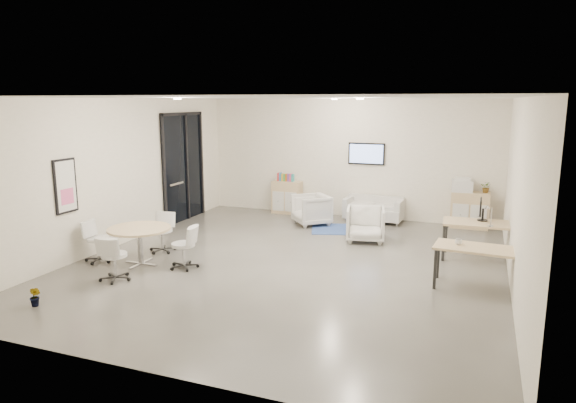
% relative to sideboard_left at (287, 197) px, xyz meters
% --- Properties ---
extents(room_shell, '(9.60, 10.60, 4.80)m').
position_rel_sideboard_left_xyz_m(room_shell, '(1.70, -4.26, 1.14)').
color(room_shell, '#4D4C47').
rests_on(room_shell, ground).
extents(glass_door, '(0.09, 1.90, 2.85)m').
position_rel_sideboard_left_xyz_m(glass_door, '(-2.25, -1.76, 1.05)').
color(glass_door, black).
rests_on(glass_door, room_shell).
extents(artwork, '(0.05, 0.54, 1.04)m').
position_rel_sideboard_left_xyz_m(artwork, '(-2.27, -5.86, 1.09)').
color(artwork, black).
rests_on(artwork, room_shell).
extents(wall_tv, '(0.98, 0.06, 0.58)m').
position_rel_sideboard_left_xyz_m(wall_tv, '(2.20, 0.20, 1.29)').
color(wall_tv, black).
rests_on(wall_tv, room_shell).
extents(ceiling_spots, '(3.14, 4.14, 0.03)m').
position_rel_sideboard_left_xyz_m(ceiling_spots, '(1.50, -3.43, 2.72)').
color(ceiling_spots, '#FFEAC6').
rests_on(ceiling_spots, room_shell).
extents(sideboard_left, '(0.81, 0.42, 0.91)m').
position_rel_sideboard_left_xyz_m(sideboard_left, '(0.00, 0.00, 0.00)').
color(sideboard_left, tan).
rests_on(sideboard_left, room_shell).
extents(sideboard_right, '(0.91, 0.44, 0.91)m').
position_rel_sideboard_left_xyz_m(sideboard_right, '(4.90, -0.01, -0.00)').
color(sideboard_right, tan).
rests_on(sideboard_right, room_shell).
extents(books, '(0.47, 0.14, 0.22)m').
position_rel_sideboard_left_xyz_m(books, '(-0.04, 0.00, 0.57)').
color(books, red).
rests_on(books, sideboard_left).
extents(printer, '(0.52, 0.45, 0.35)m').
position_rel_sideboard_left_xyz_m(printer, '(4.69, -0.01, 0.62)').
color(printer, white).
rests_on(printer, sideboard_right).
extents(loveseat, '(1.53, 0.82, 0.56)m').
position_rel_sideboard_left_xyz_m(loveseat, '(2.52, -0.14, -0.15)').
color(loveseat, silver).
rests_on(loveseat, room_shell).
extents(blue_rug, '(1.94, 1.57, 0.01)m').
position_rel_sideboard_left_xyz_m(blue_rug, '(2.06, -1.27, -0.45)').
color(blue_rug, navy).
rests_on(blue_rug, room_shell).
extents(armchair_left, '(1.13, 1.14, 0.86)m').
position_rel_sideboard_left_xyz_m(armchair_left, '(1.08, -1.08, -0.03)').
color(armchair_left, silver).
rests_on(armchair_left, room_shell).
extents(armchair_right, '(0.98, 0.94, 0.86)m').
position_rel_sideboard_left_xyz_m(armchair_right, '(2.73, -2.15, -0.02)').
color(armchair_right, silver).
rests_on(armchair_right, room_shell).
extents(desk_rear, '(1.52, 0.81, 0.77)m').
position_rel_sideboard_left_xyz_m(desk_rear, '(5.19, -2.73, 0.24)').
color(desk_rear, tan).
rests_on(desk_rear, room_shell).
extents(desk_front, '(1.43, 0.80, 0.72)m').
position_rel_sideboard_left_xyz_m(desk_front, '(5.13, -4.44, 0.19)').
color(desk_front, tan).
rests_on(desk_front, room_shell).
extents(monitor, '(0.20, 0.50, 0.44)m').
position_rel_sideboard_left_xyz_m(monitor, '(5.15, -2.58, 0.56)').
color(monitor, black).
rests_on(monitor, desk_rear).
extents(round_table, '(1.21, 1.21, 0.74)m').
position_rel_sideboard_left_xyz_m(round_table, '(-0.99, -5.40, 0.20)').
color(round_table, tan).
rests_on(round_table, room_shell).
extents(meeting_chairs, '(2.45, 2.45, 0.82)m').
position_rel_sideboard_left_xyz_m(meeting_chairs, '(-0.99, -5.40, -0.05)').
color(meeting_chairs, white).
rests_on(meeting_chairs, room_shell).
extents(plant_cabinet, '(0.35, 0.36, 0.22)m').
position_rel_sideboard_left_xyz_m(plant_cabinet, '(5.25, 0.00, 0.57)').
color(plant_cabinet, '#3F7F3F').
rests_on(plant_cabinet, sideboard_right).
extents(plant_floor, '(0.18, 0.33, 0.14)m').
position_rel_sideboard_left_xyz_m(plant_floor, '(-1.23, -7.72, -0.38)').
color(plant_floor, '#3F7F3F').
rests_on(plant_floor, room_shell).
extents(cup, '(0.14, 0.12, 0.12)m').
position_rel_sideboard_left_xyz_m(cup, '(4.82, -4.39, 0.32)').
color(cup, white).
rests_on(cup, desk_front).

